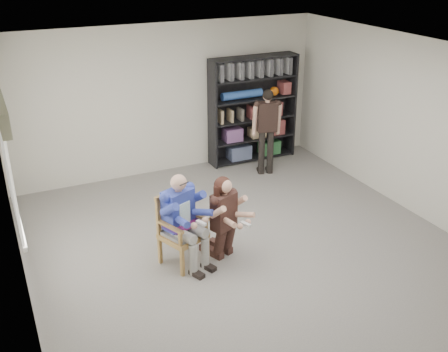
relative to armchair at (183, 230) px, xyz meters
name	(u,v)px	position (x,y,z in m)	size (l,w,h in m)	color
room_shell	(257,166)	(0.96, -0.30, 0.89)	(6.00, 7.00, 2.80)	silver
floor	(255,257)	(0.96, -0.30, -0.51)	(6.00, 7.00, 0.01)	slate
window_left	(8,160)	(-1.99, 0.70, 1.12)	(0.16, 2.00, 1.75)	silver
armchair	(183,230)	(0.00, 0.00, 0.00)	(0.59, 0.57, 1.02)	#95663B
seated_man	(183,220)	(0.00, 0.00, 0.15)	(0.57, 0.80, 1.33)	navy
kneeling_woman	(225,219)	(0.58, -0.12, 0.10)	(0.51, 0.82, 1.22)	#311C17
bookshelf	(253,109)	(2.66, 2.98, 0.54)	(1.80, 0.38, 2.10)	black
standing_man	(267,132)	(2.54, 2.22, 0.32)	(0.51, 0.28, 1.65)	black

